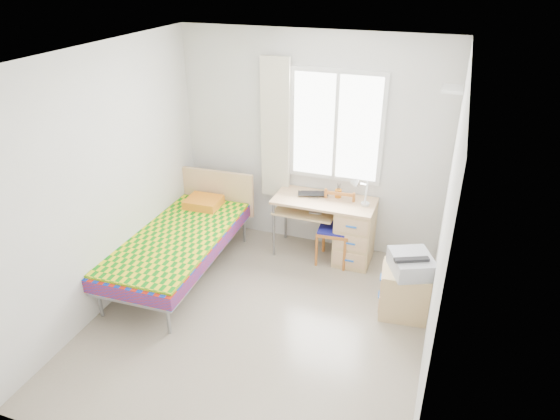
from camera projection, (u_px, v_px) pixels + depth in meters
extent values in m
plane|color=#BCAD93|center=(258.00, 322.00, 5.02)|extent=(3.50, 3.50, 0.00)
plane|color=white|center=(252.00, 56.00, 3.84)|extent=(3.50, 3.50, 0.00)
plane|color=silver|center=(311.00, 144.00, 5.90)|extent=(3.20, 0.00, 3.20)
plane|color=silver|center=(105.00, 182.00, 4.90)|extent=(0.00, 3.50, 3.50)
plane|color=silver|center=(443.00, 237.00, 3.95)|extent=(0.00, 3.50, 3.50)
cube|color=white|center=(336.00, 127.00, 5.68)|extent=(1.10, 0.04, 1.30)
cube|color=white|center=(336.00, 127.00, 5.67)|extent=(1.00, 0.02, 1.20)
cube|color=white|center=(336.00, 127.00, 5.67)|extent=(0.04, 0.02, 1.20)
cube|color=beige|center=(275.00, 130.00, 5.90)|extent=(0.35, 0.05, 1.70)
cube|color=white|center=(452.00, 89.00, 4.78)|extent=(0.20, 0.32, 0.03)
cube|color=gray|center=(179.00, 248.00, 5.61)|extent=(0.98, 2.08, 0.06)
cube|color=#B21A0B|center=(178.00, 242.00, 5.58)|extent=(1.02, 2.11, 0.14)
cube|color=yellow|center=(177.00, 236.00, 5.52)|extent=(1.00, 1.99, 0.03)
cube|color=tan|center=(217.00, 191.00, 6.33)|extent=(0.99, 0.08, 0.57)
cube|color=orange|center=(204.00, 202.00, 6.14)|extent=(0.42, 0.36, 0.10)
cylinder|color=gray|center=(100.00, 303.00, 5.03)|extent=(0.04, 0.04, 0.33)
cylinder|color=gray|center=(244.00, 230.00, 6.36)|extent=(0.04, 0.04, 0.33)
cube|color=tan|center=(324.00, 201.00, 5.84)|extent=(1.19, 0.55, 0.03)
cube|color=tan|center=(355.00, 234.00, 5.89)|extent=(0.42, 0.53, 0.71)
cube|color=tan|center=(306.00, 210.00, 5.97)|extent=(0.72, 0.51, 0.02)
cylinder|color=gray|center=(274.00, 230.00, 5.99)|extent=(0.03, 0.03, 0.71)
cylinder|color=gray|center=(286.00, 213.00, 6.36)|extent=(0.03, 0.03, 0.71)
cube|color=#A66820|center=(335.00, 230.00, 5.84)|extent=(0.40, 0.40, 0.04)
cube|color=navy|center=(335.00, 228.00, 5.83)|extent=(0.38, 0.38, 0.04)
cube|color=#A66820|center=(339.00, 205.00, 5.86)|extent=(0.34, 0.05, 0.37)
cylinder|color=#A66820|center=(316.00, 250.00, 5.85)|extent=(0.03, 0.03, 0.42)
cylinder|color=#A66820|center=(352.00, 225.00, 5.93)|extent=(0.04, 0.04, 0.85)
cube|color=tan|center=(405.00, 291.00, 5.04)|extent=(0.51, 0.47, 0.52)
cube|color=tan|center=(382.00, 277.00, 5.06)|extent=(0.05, 0.38, 0.19)
cube|color=tan|center=(380.00, 295.00, 5.16)|extent=(0.05, 0.38, 0.19)
cube|color=#B0B1B8|center=(411.00, 264.00, 4.86)|extent=(0.52, 0.55, 0.18)
cube|color=black|center=(412.00, 256.00, 4.82)|extent=(0.42, 0.45, 0.02)
imported|color=black|center=(313.00, 196.00, 5.89)|extent=(0.41, 0.33, 0.03)
cylinder|color=orange|center=(338.00, 193.00, 5.87)|extent=(0.09, 0.09, 0.10)
cylinder|color=white|center=(365.00, 204.00, 5.70)|extent=(0.10, 0.10, 0.03)
cylinder|color=white|center=(366.00, 193.00, 5.64)|extent=(0.02, 0.11, 0.26)
cylinder|color=white|center=(364.00, 184.00, 5.51)|extent=(0.12, 0.23, 0.11)
cone|color=white|center=(355.00, 185.00, 5.44)|extent=(0.14, 0.15, 0.12)
imported|color=gray|center=(310.00, 209.00, 5.95)|extent=(0.17, 0.22, 0.02)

